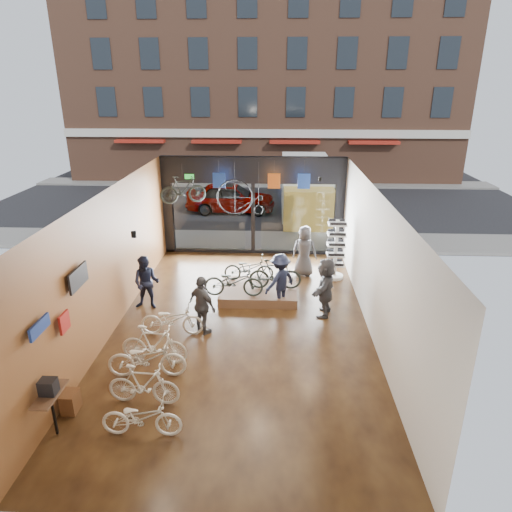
# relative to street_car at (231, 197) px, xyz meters

# --- Properties ---
(ground_plane) EXTENTS (7.00, 12.00, 0.04)m
(ground_plane) POSITION_rel_street_car_xyz_m (1.49, -12.00, -0.80)
(ground_plane) COLOR black
(ground_plane) RESTS_ON ground
(ceiling) EXTENTS (7.00, 12.00, 0.04)m
(ceiling) POSITION_rel_street_car_xyz_m (1.49, -12.00, 3.04)
(ceiling) COLOR black
(ceiling) RESTS_ON ground
(wall_left) EXTENTS (0.04, 12.00, 3.80)m
(wall_left) POSITION_rel_street_car_xyz_m (-2.03, -12.00, 1.12)
(wall_left) COLOR brown
(wall_left) RESTS_ON ground
(wall_right) EXTENTS (0.04, 12.00, 3.80)m
(wall_right) POSITION_rel_street_car_xyz_m (5.01, -12.00, 1.12)
(wall_right) COLOR beige
(wall_right) RESTS_ON ground
(wall_back) EXTENTS (7.00, 0.04, 3.80)m
(wall_back) POSITION_rel_street_car_xyz_m (1.49, -18.02, 1.12)
(wall_back) COLOR beige
(wall_back) RESTS_ON ground
(storefront) EXTENTS (7.00, 0.26, 3.80)m
(storefront) POSITION_rel_street_car_xyz_m (1.49, -6.00, 1.12)
(storefront) COLOR black
(storefront) RESTS_ON ground
(exit_sign) EXTENTS (0.35, 0.06, 0.18)m
(exit_sign) POSITION_rel_street_car_xyz_m (-0.91, -6.12, 2.27)
(exit_sign) COLOR #198C26
(exit_sign) RESTS_ON storefront
(street_road) EXTENTS (30.00, 18.00, 0.02)m
(street_road) POSITION_rel_street_car_xyz_m (1.49, 3.00, -0.79)
(street_road) COLOR black
(street_road) RESTS_ON ground
(sidewalk_near) EXTENTS (30.00, 2.40, 0.12)m
(sidewalk_near) POSITION_rel_street_car_xyz_m (1.49, -4.80, -0.72)
(sidewalk_near) COLOR slate
(sidewalk_near) RESTS_ON ground
(sidewalk_far) EXTENTS (30.00, 2.00, 0.12)m
(sidewalk_far) POSITION_rel_street_car_xyz_m (1.49, 7.00, -0.72)
(sidewalk_far) COLOR slate
(sidewalk_far) RESTS_ON ground
(opposite_building) EXTENTS (26.00, 5.00, 14.00)m
(opposite_building) POSITION_rel_street_car_xyz_m (1.49, 9.50, 6.22)
(opposite_building) COLOR brown
(opposite_building) RESTS_ON ground
(street_car) EXTENTS (4.57, 1.84, 1.56)m
(street_car) POSITION_rel_street_car_xyz_m (0.00, 0.00, 0.00)
(street_car) COLOR gray
(street_car) RESTS_ON street_road
(box_truck) EXTENTS (2.36, 7.07, 2.79)m
(box_truck) POSITION_rel_street_car_xyz_m (3.84, -1.00, 0.61)
(box_truck) COLOR silver
(box_truck) RESTS_ON street_road
(floor_bike_0) EXTENTS (1.56, 0.55, 0.82)m
(floor_bike_0) POSITION_rel_street_car_xyz_m (-0.12, -16.21, -0.37)
(floor_bike_0) COLOR beige
(floor_bike_0) RESTS_ON ground_plane
(floor_bike_1) EXTENTS (1.57, 0.52, 0.93)m
(floor_bike_1) POSITION_rel_street_car_xyz_m (-0.33, -15.29, -0.31)
(floor_bike_1) COLOR beige
(floor_bike_1) RESTS_ON ground_plane
(floor_bike_2) EXTENTS (1.84, 0.75, 0.94)m
(floor_bike_2) POSITION_rel_street_car_xyz_m (-0.52, -14.34, -0.31)
(floor_bike_2) COLOR beige
(floor_bike_2) RESTS_ON ground_plane
(floor_bike_3) EXTENTS (1.68, 0.62, 0.99)m
(floor_bike_3) POSITION_rel_street_car_xyz_m (-0.50, -13.78, -0.29)
(floor_bike_3) COLOR beige
(floor_bike_3) RESTS_ON ground_plane
(floor_bike_4) EXTENTS (1.70, 0.63, 0.89)m
(floor_bike_4) POSITION_rel_street_car_xyz_m (-0.35, -12.45, -0.33)
(floor_bike_4) COLOR beige
(floor_bike_4) RESTS_ON ground_plane
(display_platform) EXTENTS (2.40, 1.80, 0.30)m
(display_platform) POSITION_rel_street_car_xyz_m (1.86, -10.01, -0.63)
(display_platform) COLOR #482D20
(display_platform) RESTS_ON ground_plane
(display_bike_left) EXTENTS (1.79, 0.64, 0.94)m
(display_bike_left) POSITION_rel_street_car_xyz_m (1.14, -10.63, -0.01)
(display_bike_left) COLOR black
(display_bike_left) RESTS_ON display_platform
(display_bike_mid) EXTENTS (1.63, 0.47, 0.98)m
(display_bike_mid) POSITION_rel_street_car_xyz_m (2.38, -10.07, 0.01)
(display_bike_mid) COLOR black
(display_bike_mid) RESTS_ON display_platform
(display_bike_right) EXTENTS (1.60, 0.56, 0.84)m
(display_bike_right) POSITION_rel_street_car_xyz_m (1.52, -9.46, -0.06)
(display_bike_right) COLOR black
(display_bike_right) RESTS_ON display_platform
(customer_1) EXTENTS (0.82, 0.65, 1.64)m
(customer_1) POSITION_rel_street_car_xyz_m (-1.43, -10.95, 0.04)
(customer_1) COLOR #161C33
(customer_1) RESTS_ON ground_plane
(customer_2) EXTENTS (1.00, 0.93, 1.65)m
(customer_2) POSITION_rel_street_car_xyz_m (0.46, -12.35, 0.05)
(customer_2) COLOR #3F3F44
(customer_2) RESTS_ON ground_plane
(customer_3) EXTENTS (1.21, 1.18, 1.67)m
(customer_3) POSITION_rel_street_car_xyz_m (2.53, -10.62, 0.05)
(customer_3) COLOR #161C33
(customer_3) RESTS_ON ground_plane
(customer_4) EXTENTS (0.99, 0.77, 1.79)m
(customer_4) POSITION_rel_street_car_xyz_m (3.39, -8.21, 0.12)
(customer_4) COLOR #3F3F44
(customer_4) RESTS_ON ground_plane
(customer_5) EXTENTS (0.92, 1.71, 1.75)m
(customer_5) POSITION_rel_street_car_xyz_m (3.83, -11.13, 0.10)
(customer_5) COLOR #3F3F44
(customer_5) RESTS_ON ground_plane
(sunglasses_rack) EXTENTS (0.66, 0.56, 2.09)m
(sunglasses_rack) POSITION_rel_street_car_xyz_m (4.44, -8.43, 0.27)
(sunglasses_rack) COLOR white
(sunglasses_rack) RESTS_ON ground_plane
(wall_merch) EXTENTS (0.40, 2.40, 2.60)m
(wall_merch) POSITION_rel_street_car_xyz_m (-1.89, -15.50, 0.52)
(wall_merch) COLOR navy
(wall_merch) RESTS_ON wall_left
(penny_farthing) EXTENTS (1.60, 0.06, 1.28)m
(penny_farthing) POSITION_rel_street_car_xyz_m (1.17, -7.27, 1.72)
(penny_farthing) COLOR black
(penny_farthing) RESTS_ON ceiling
(hung_bike) EXTENTS (1.64, 0.93, 0.95)m
(hung_bike) POSITION_rel_street_car_xyz_m (-0.83, -7.80, 2.15)
(hung_bike) COLOR black
(hung_bike) RESTS_ON ceiling
(jersey_left) EXTENTS (0.45, 0.03, 0.55)m
(jersey_left) POSITION_rel_street_car_xyz_m (0.29, -6.80, 2.27)
(jersey_left) COLOR #1E3F99
(jersey_left) RESTS_ON ceiling
(jersey_mid) EXTENTS (0.45, 0.03, 0.55)m
(jersey_mid) POSITION_rel_street_car_xyz_m (2.29, -6.80, 2.27)
(jersey_mid) COLOR #CC5919
(jersey_mid) RESTS_ON ceiling
(jersey_right) EXTENTS (0.45, 0.03, 0.55)m
(jersey_right) POSITION_rel_street_car_xyz_m (3.36, -6.80, 2.27)
(jersey_right) COLOR #1E3F99
(jersey_right) RESTS_ON ceiling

